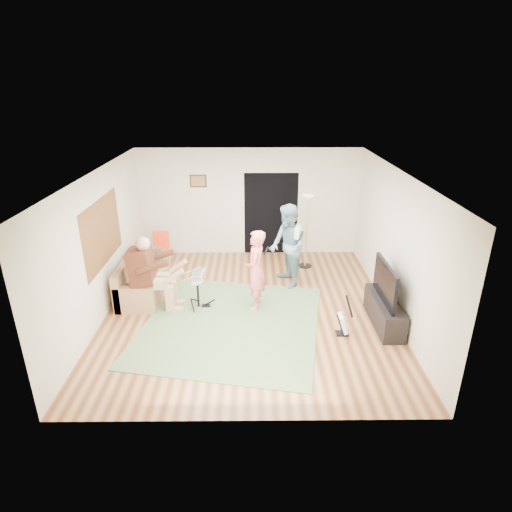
% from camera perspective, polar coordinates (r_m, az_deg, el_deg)
% --- Properties ---
extents(floor, '(6.00, 6.00, 0.00)m').
position_cam_1_polar(floor, '(8.53, -0.98, -7.07)').
color(floor, brown).
rests_on(floor, ground).
extents(walls, '(5.50, 6.00, 2.70)m').
position_cam_1_polar(walls, '(7.95, -1.04, 1.43)').
color(walls, beige).
rests_on(walls, floor).
extents(ceiling, '(6.00, 6.00, 0.00)m').
position_cam_1_polar(ceiling, '(7.57, -1.12, 11.02)').
color(ceiling, white).
rests_on(ceiling, walls).
extents(window_blinds, '(0.00, 2.05, 2.05)m').
position_cam_1_polar(window_blinds, '(8.55, -19.80, 3.02)').
color(window_blinds, brown).
rests_on(window_blinds, walls).
extents(doorway, '(2.10, 0.00, 2.10)m').
position_cam_1_polar(doorway, '(10.89, 2.00, 5.61)').
color(doorway, black).
rests_on(doorway, walls).
extents(picture_frame, '(0.42, 0.03, 0.32)m').
position_cam_1_polar(picture_frame, '(10.74, -7.72, 9.88)').
color(picture_frame, '#3F2314').
rests_on(picture_frame, walls).
extents(area_rug, '(3.72, 3.89, 0.02)m').
position_cam_1_polar(area_rug, '(8.05, -3.33, -8.97)').
color(area_rug, '#557044').
rests_on(area_rug, floor).
extents(sofa, '(0.79, 1.91, 0.77)m').
position_cam_1_polar(sofa, '(9.37, -15.10, -3.27)').
color(sofa, '#A47952').
rests_on(sofa, floor).
extents(drummer, '(0.97, 0.54, 1.49)m').
position_cam_1_polar(drummer, '(8.56, -13.53, -3.24)').
color(drummer, '#542717').
rests_on(drummer, sofa).
extents(drum_kit, '(0.40, 0.71, 0.73)m').
position_cam_1_polar(drum_kit, '(8.53, -7.75, -4.85)').
color(drum_kit, black).
rests_on(drum_kit, floor).
extents(singer, '(0.46, 0.63, 1.60)m').
position_cam_1_polar(singer, '(8.24, -0.06, -1.90)').
color(singer, '#FB6D6D').
rests_on(singer, floor).
extents(microphone, '(0.06, 0.06, 0.24)m').
position_cam_1_polar(microphone, '(8.09, 1.35, 0.65)').
color(microphone, black).
rests_on(microphone, singer).
extents(guitarist, '(0.92, 1.05, 1.81)m').
position_cam_1_polar(guitarist, '(9.16, 4.27, 1.30)').
color(guitarist, slate).
rests_on(guitarist, floor).
extents(guitar_held, '(0.26, 0.61, 0.26)m').
position_cam_1_polar(guitar_held, '(9.06, 5.59, 3.22)').
color(guitar_held, white).
rests_on(guitar_held, guitarist).
extents(guitar_spare, '(0.28, 0.25, 0.78)m').
position_cam_1_polar(guitar_spare, '(7.78, 11.55, -8.78)').
color(guitar_spare, black).
rests_on(guitar_spare, floor).
extents(torchiere_lamp, '(0.32, 0.32, 1.77)m').
position_cam_1_polar(torchiere_lamp, '(10.04, 6.83, 4.98)').
color(torchiere_lamp, black).
rests_on(torchiere_lamp, floor).
extents(dining_chair, '(0.43, 0.45, 0.93)m').
position_cam_1_polar(dining_chair, '(10.32, -12.43, -0.14)').
color(dining_chair, tan).
rests_on(dining_chair, floor).
extents(tv_cabinet, '(0.40, 1.40, 0.50)m').
position_cam_1_polar(tv_cabinet, '(8.27, 16.72, -7.14)').
color(tv_cabinet, black).
rests_on(tv_cabinet, floor).
extents(television, '(0.06, 1.20, 0.70)m').
position_cam_1_polar(television, '(7.98, 16.86, -3.40)').
color(television, black).
rests_on(television, tv_cabinet).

